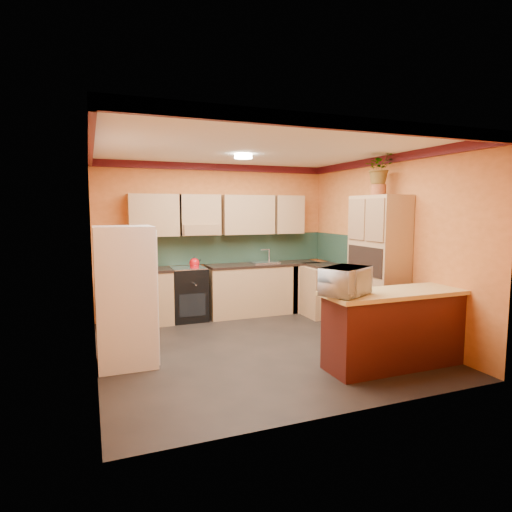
{
  "coord_description": "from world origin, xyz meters",
  "views": [
    {
      "loc": [
        -2.13,
        -5.34,
        1.9
      ],
      "look_at": [
        0.14,
        0.45,
        1.22
      ],
      "focal_mm": 30.0,
      "sensor_mm": 36.0,
      "label": 1
    }
  ],
  "objects_px": {
    "breakfast_bar": "(397,330)",
    "microwave": "(346,281)",
    "base_cabinets_back": "(223,292)",
    "stove": "(188,294)",
    "fridge": "(125,296)",
    "pantry": "(378,267)"
  },
  "relations": [
    {
      "from": "breakfast_bar",
      "to": "microwave",
      "type": "distance_m",
      "value": 0.99
    },
    {
      "from": "microwave",
      "to": "base_cabinets_back",
      "type": "bearing_deg",
      "value": 69.45
    },
    {
      "from": "stove",
      "to": "microwave",
      "type": "height_order",
      "value": "microwave"
    },
    {
      "from": "stove",
      "to": "fridge",
      "type": "xyz_separation_m",
      "value": [
        -1.17,
        -1.81,
        0.39
      ]
    },
    {
      "from": "base_cabinets_back",
      "to": "stove",
      "type": "distance_m",
      "value": 0.63
    },
    {
      "from": "fridge",
      "to": "breakfast_bar",
      "type": "bearing_deg",
      "value": -22.32
    },
    {
      "from": "fridge",
      "to": "pantry",
      "type": "distance_m",
      "value": 3.61
    },
    {
      "from": "base_cabinets_back",
      "to": "breakfast_bar",
      "type": "distance_m",
      "value": 3.32
    },
    {
      "from": "base_cabinets_back",
      "to": "microwave",
      "type": "bearing_deg",
      "value": -80.61
    },
    {
      "from": "stove",
      "to": "microwave",
      "type": "distance_m",
      "value": 3.33
    },
    {
      "from": "fridge",
      "to": "base_cabinets_back",
      "type": "bearing_deg",
      "value": 45.26
    },
    {
      "from": "stove",
      "to": "fridge",
      "type": "bearing_deg",
      "value": -122.88
    },
    {
      "from": "base_cabinets_back",
      "to": "microwave",
      "type": "xyz_separation_m",
      "value": [
        0.51,
        -3.07,
        0.65
      ]
    },
    {
      "from": "stove",
      "to": "breakfast_bar",
      "type": "distance_m",
      "value": 3.6
    },
    {
      "from": "stove",
      "to": "breakfast_bar",
      "type": "height_order",
      "value": "stove"
    },
    {
      "from": "stove",
      "to": "fridge",
      "type": "relative_size",
      "value": 0.54
    },
    {
      "from": "pantry",
      "to": "breakfast_bar",
      "type": "xyz_separation_m",
      "value": [
        -0.55,
        -1.11,
        -0.61
      ]
    },
    {
      "from": "breakfast_bar",
      "to": "microwave",
      "type": "xyz_separation_m",
      "value": [
        -0.75,
        0.0,
        0.65
      ]
    },
    {
      "from": "breakfast_bar",
      "to": "microwave",
      "type": "bearing_deg",
      "value": 180.0
    },
    {
      "from": "base_cabinets_back",
      "to": "stove",
      "type": "relative_size",
      "value": 4.01
    },
    {
      "from": "stove",
      "to": "microwave",
      "type": "relative_size",
      "value": 1.57
    },
    {
      "from": "pantry",
      "to": "base_cabinets_back",
      "type": "bearing_deg",
      "value": 132.68
    }
  ]
}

